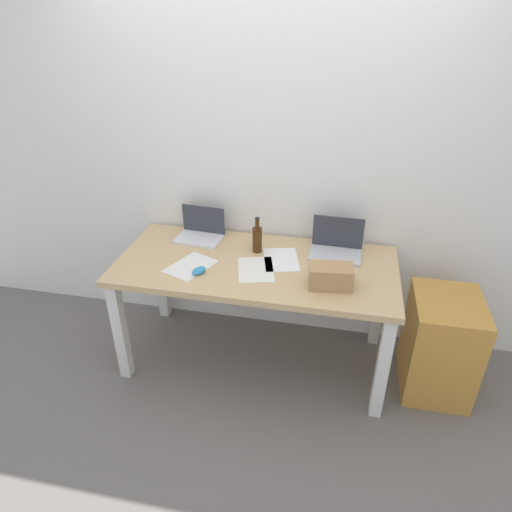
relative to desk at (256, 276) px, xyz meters
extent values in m
plane|color=slate|center=(0.00, 0.00, -0.66)|extent=(8.00, 8.00, 0.00)
cube|color=white|center=(0.00, 0.46, 0.64)|extent=(5.20, 0.08, 2.60)
cube|color=tan|center=(0.00, 0.00, 0.08)|extent=(1.73, 0.80, 0.04)
cube|color=silver|center=(-0.80, -0.34, -0.30)|extent=(0.07, 0.07, 0.72)
cube|color=silver|center=(0.80, -0.34, -0.30)|extent=(0.07, 0.07, 0.72)
cube|color=silver|center=(-0.80, 0.34, -0.30)|extent=(0.07, 0.07, 0.72)
cube|color=silver|center=(0.80, 0.34, -0.30)|extent=(0.07, 0.07, 0.72)
cube|color=silver|center=(-0.44, 0.22, 0.11)|extent=(0.32, 0.22, 0.02)
cube|color=#333842|center=(-0.43, 0.32, 0.21)|extent=(0.30, 0.04, 0.19)
cube|color=silver|center=(0.47, 0.18, 0.11)|extent=(0.33, 0.21, 0.02)
cube|color=#333842|center=(0.48, 0.29, 0.22)|extent=(0.32, 0.03, 0.21)
cylinder|color=#47280F|center=(-0.02, 0.15, 0.18)|extent=(0.06, 0.06, 0.17)
cylinder|color=#47280F|center=(-0.02, 0.15, 0.30)|extent=(0.03, 0.03, 0.06)
cylinder|color=black|center=(-0.02, 0.15, 0.33)|extent=(0.03, 0.03, 0.01)
ellipsoid|color=#338CC6|center=(-0.31, -0.19, 0.11)|extent=(0.10, 0.12, 0.03)
cube|color=tan|center=(0.46, -0.17, 0.16)|extent=(0.26, 0.17, 0.13)
cube|color=white|center=(0.01, -0.08, 0.10)|extent=(0.28, 0.34, 0.00)
cube|color=white|center=(0.15, 0.07, 0.10)|extent=(0.28, 0.34, 0.00)
cube|color=white|center=(-0.38, -0.12, 0.10)|extent=(0.31, 0.35, 0.00)
cube|color=#C68938|center=(1.17, -0.02, -0.34)|extent=(0.40, 0.48, 0.65)
camera|label=1|loc=(0.49, -2.37, 1.52)|focal=31.87mm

